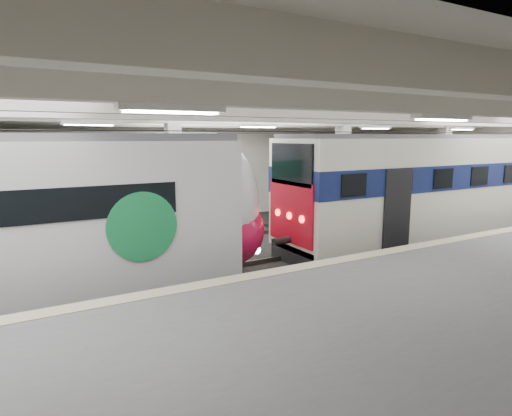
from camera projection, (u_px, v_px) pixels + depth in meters
station_hall at (318, 179)px, 13.12m from camera, size 36.00×24.00×5.75m
modern_emu at (36, 225)px, 11.03m from camera, size 14.42×2.98×4.62m
older_rer at (427, 187)px, 18.20m from camera, size 14.12×3.12×4.63m
far_train at (21, 195)px, 15.61m from camera, size 15.00×3.67×4.72m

